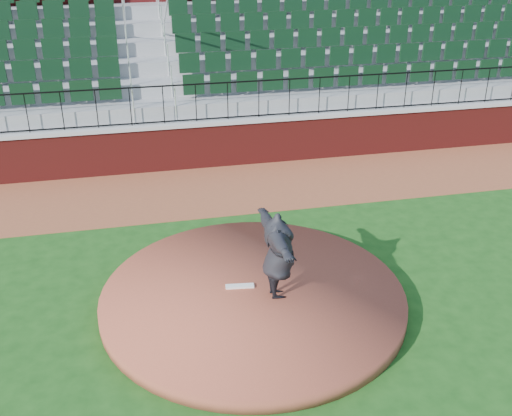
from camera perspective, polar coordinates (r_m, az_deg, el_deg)
The scene contains 10 objects.
ground at distance 10.88m, azimuth 1.70°, elevation -9.59°, with size 90.00×90.00×0.00m, color #184A15.
warning_track at distance 15.49m, azimuth -3.07°, elevation 1.90°, with size 34.00×3.20×0.01m, color brown.
field_wall at distance 16.74m, azimuth -4.03°, elevation 5.95°, with size 34.00×0.35×1.20m, color maroon.
wall_cap at distance 16.52m, azimuth -4.10°, elevation 8.06°, with size 34.00×0.45×0.10m, color #B7B7B7.
wall_railing at distance 16.36m, azimuth -4.16°, elevation 9.90°, with size 34.00×0.05×1.00m, color black, non-canonical shape.
seating_stands at distance 18.86m, azimuth -5.48°, elevation 13.59°, with size 34.00×5.10×4.60m, color gray, non-canonical shape.
concourse_wall at distance 21.51m, azimuth -6.53°, elevation 16.31°, with size 34.00×0.50×5.50m, color maroon.
pitchers_mound at distance 10.98m, azimuth -0.29°, elevation -8.41°, with size 5.41×5.41×0.25m, color brown.
pitching_rubber at distance 11.03m, azimuth -1.53°, elevation -7.35°, with size 0.51×0.13×0.03m, color white.
pitcher at distance 10.39m, azimuth 2.14°, elevation -4.49°, with size 2.00×0.54×1.63m, color black.
Camera 1 is at (-2.19, -8.57, 6.34)m, focal length 42.59 mm.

